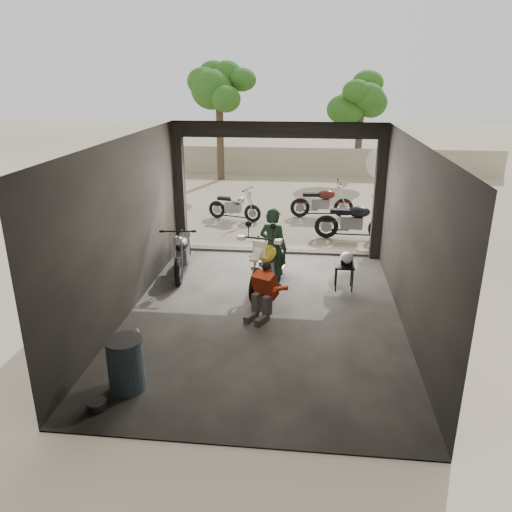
% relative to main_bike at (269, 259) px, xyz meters
% --- Properties ---
extents(ground, '(80.00, 80.00, 0.00)m').
position_rel_main_bike_xyz_m(ground, '(0.01, -1.21, -0.67)').
color(ground, '#7A6D56').
rests_on(ground, ground).
extents(garage, '(7.00, 7.13, 3.20)m').
position_rel_main_bike_xyz_m(garage, '(0.01, -0.67, 0.61)').
color(garage, '#2D2B28').
rests_on(garage, ground).
extents(boundary_wall, '(18.00, 0.30, 1.20)m').
position_rel_main_bike_xyz_m(boundary_wall, '(0.01, 12.79, -0.07)').
color(boundary_wall, gray).
rests_on(boundary_wall, ground).
extents(tree_left, '(2.20, 2.20, 5.60)m').
position_rel_main_bike_xyz_m(tree_left, '(-2.99, 11.29, 3.32)').
color(tree_left, '#382B1E').
rests_on(tree_left, ground).
extents(tree_right, '(2.20, 2.20, 5.00)m').
position_rel_main_bike_xyz_m(tree_right, '(2.81, 12.79, 2.89)').
color(tree_right, '#382B1E').
rests_on(tree_right, ground).
extents(main_bike, '(1.22, 2.12, 1.33)m').
position_rel_main_bike_xyz_m(main_bike, '(0.00, 0.00, 0.00)').
color(main_bike, white).
rests_on(main_bike, ground).
extents(left_bike, '(0.90, 1.79, 1.16)m').
position_rel_main_bike_xyz_m(left_bike, '(-1.99, 0.70, -0.09)').
color(left_bike, black).
rests_on(left_bike, ground).
extents(outside_bike_a, '(1.63, 1.03, 1.02)m').
position_rel_main_bike_xyz_m(outside_bike_a, '(-1.48, 5.13, -0.15)').
color(outside_bike_a, black).
rests_on(outside_bike_a, ground).
extents(outside_bike_b, '(1.75, 0.83, 1.15)m').
position_rel_main_bike_xyz_m(outside_bike_b, '(1.17, 5.73, -0.09)').
color(outside_bike_b, '#481411').
rests_on(outside_bike_b, ground).
extents(outside_bike_c, '(1.82, 0.79, 1.22)m').
position_rel_main_bike_xyz_m(outside_bike_c, '(1.98, 3.60, -0.06)').
color(outside_bike_c, black).
rests_on(outside_bike_c, ground).
extents(rider, '(0.73, 0.62, 1.69)m').
position_rel_main_bike_xyz_m(rider, '(0.07, 0.21, 0.18)').
color(rider, black).
rests_on(rider, ground).
extents(mechanic, '(0.79, 0.87, 1.03)m').
position_rel_main_bike_xyz_m(mechanic, '(-0.01, -1.36, -0.15)').
color(mechanic, '#E3461E').
rests_on(mechanic, ground).
extents(stool, '(0.39, 0.39, 0.55)m').
position_rel_main_bike_xyz_m(stool, '(1.55, 0.16, -0.19)').
color(stool, black).
rests_on(stool, ground).
extents(helmet, '(0.29, 0.30, 0.27)m').
position_rel_main_bike_xyz_m(helmet, '(1.58, 0.20, 0.01)').
color(helmet, white).
rests_on(helmet, stool).
extents(oil_drum, '(0.67, 0.67, 0.79)m').
position_rel_main_bike_xyz_m(oil_drum, '(-1.69, -3.71, -0.27)').
color(oil_drum, '#426170').
rests_on(oil_drum, ground).
extents(sign_post, '(0.85, 0.08, 2.56)m').
position_rel_main_bike_xyz_m(sign_post, '(2.58, 3.30, 1.08)').
color(sign_post, black).
rests_on(sign_post, ground).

